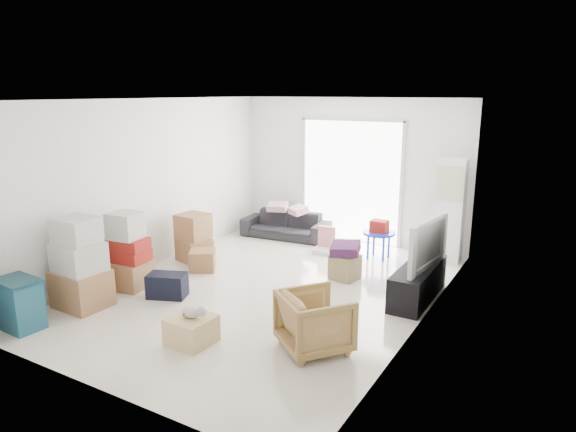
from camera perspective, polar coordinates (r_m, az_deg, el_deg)
The scene contains 21 objects.
room_shell at distance 7.17m, azimuth -2.50°, elevation 1.97°, with size 4.98×6.48×3.18m.
sliding_door at distance 9.79m, azimuth 6.95°, elevation 4.41°, with size 2.10×0.04×2.33m.
ac_tower at distance 8.96m, azimuth 17.56°, elevation 0.61°, with size 0.45×0.30×1.75m, color white.
tv_console at distance 7.36m, azimuth 14.22°, elevation -7.18°, with size 0.43×1.42×0.47m, color black.
television at distance 7.25m, azimuth 14.37°, elevation -4.86°, with size 1.18×0.68×0.15m, color black.
sofa at distance 10.05m, azimuth -0.26°, elevation -0.53°, with size 1.71×0.50×0.67m, color black.
pillow_left at distance 10.11m, azimuth -1.19°, elevation 1.82°, with size 0.36×0.28×0.11m, color #BE8B99.
pillow_right at distance 9.81m, azimuth 1.13°, elevation 1.46°, with size 0.34×0.27×0.12m, color #BE8B99.
armchair at distance 5.77m, azimuth 3.00°, elevation -11.35°, with size 0.71×0.66×0.73m, color #B37E4F.
storage_bins at distance 7.05m, azimuth -27.70°, elevation -8.63°, with size 0.57×0.41×0.63m.
box_stack_a at distance 7.32m, azimuth -22.13°, elevation -5.31°, with size 0.68×0.57×1.22m.
box_stack_b at distance 7.84m, azimuth -17.38°, elevation -4.16°, with size 0.64×0.64×1.12m.
box_stack_c at distance 8.81m, azimuth -10.45°, elevation -2.42°, with size 0.65×0.59×0.81m.
loose_box at distance 8.39m, azimuth -9.47°, elevation -4.86°, with size 0.39×0.39×0.33m, color #A17248.
duffel_bag at distance 7.42m, azimuth -13.28°, elevation -7.51°, with size 0.53×0.32×0.34m, color black.
ottoman at distance 7.94m, azimuth 6.34°, elevation -5.64°, with size 0.38×0.38×0.38m, color #958656.
blanket at distance 7.86m, azimuth 6.39°, elevation -3.85°, with size 0.42×0.42×0.14m, color #4F1F4E.
kids_table at distance 8.88m, azimuth 10.09°, elevation -1.67°, with size 0.55×0.55×0.68m.
toy_walker at distance 9.18m, azimuth 4.10°, elevation -3.29°, with size 0.38×0.34×0.46m.
wood_crate at distance 6.09m, azimuth -10.68°, elevation -12.35°, with size 0.47×0.47×0.31m, color #E2C282.
plush_bunny at distance 5.98m, azimuth -10.48°, elevation -10.47°, with size 0.30×0.17×0.15m.
Camera 1 is at (3.79, -5.91, 2.80)m, focal length 32.00 mm.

